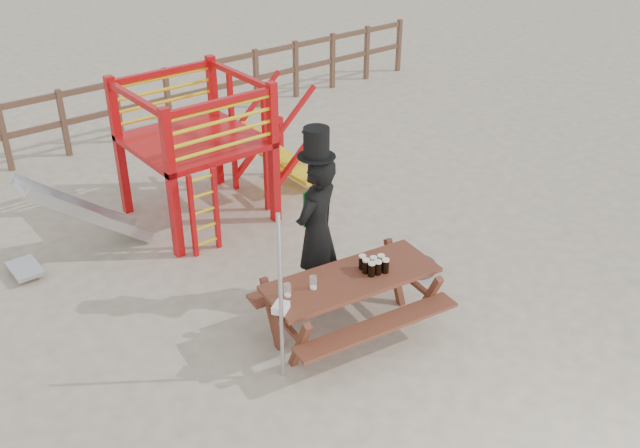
{
  "coord_description": "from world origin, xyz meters",
  "views": [
    {
      "loc": [
        -4.21,
        -4.83,
        5.1
      ],
      "look_at": [
        0.25,
        0.8,
        1.07
      ],
      "focal_mm": 40.0,
      "sensor_mm": 36.0,
      "label": 1
    }
  ],
  "objects": [
    {
      "name": "metal_pole",
      "position": [
        -0.92,
        -0.04,
        0.98
      ],
      "size": [
        0.04,
        0.04,
        1.96
      ],
      "primitive_type": "cylinder",
      "color": "#B2B2B7",
      "rests_on": "ground"
    },
    {
      "name": "playground_fort",
      "position": [
        0.12,
        3.58,
        1.07
      ],
      "size": [
        4.71,
        1.84,
        2.1
      ],
      "color": "red",
      "rests_on": "ground"
    },
    {
      "name": "picnic_table",
      "position": [
        0.12,
        0.09,
        0.48
      ],
      "size": [
        2.13,
        1.62,
        0.76
      ],
      "rotation": [
        0.0,
        0.0,
        -0.14
      ],
      "color": "brown",
      "rests_on": "ground"
    },
    {
      "name": "stout_pints",
      "position": [
        0.39,
        0.01,
        0.85
      ],
      "size": [
        0.27,
        0.3,
        0.17
      ],
      "color": "black",
      "rests_on": "picnic_table"
    },
    {
      "name": "parasol_base",
      "position": [
        1.66,
        0.53,
        0.06
      ],
      "size": [
        0.47,
        0.47,
        0.2
      ],
      "color": "#343439",
      "rests_on": "ground"
    },
    {
      "name": "ground",
      "position": [
        0.0,
        0.0,
        0.0
      ],
      "size": [
        60.0,
        60.0,
        0.0
      ],
      "primitive_type": "plane",
      "color": "#C4B398",
      "rests_on": "ground"
    },
    {
      "name": "empty_glasses",
      "position": [
        -0.49,
        0.2,
        0.83
      ],
      "size": [
        0.38,
        0.14,
        0.15
      ],
      "color": "silver",
      "rests_on": "picnic_table"
    },
    {
      "name": "paper_bag",
      "position": [
        -0.85,
        0.06,
        0.8
      ],
      "size": [
        0.23,
        0.22,
        0.08
      ],
      "primitive_type": "cube",
      "rotation": [
        0.0,
        0.0,
        0.58
      ],
      "color": "white",
      "rests_on": "picnic_table"
    },
    {
      "name": "back_fence",
      "position": [
        0.0,
        7.0,
        0.74
      ],
      "size": [
        15.09,
        0.09,
        1.2
      ],
      "color": "brown",
      "rests_on": "ground"
    },
    {
      "name": "man_with_hat",
      "position": [
        0.23,
        0.84,
        1.01
      ],
      "size": [
        0.81,
        0.66,
        2.25
      ],
      "rotation": [
        0.0,
        0.0,
        3.49
      ],
      "color": "black",
      "rests_on": "ground"
    }
  ]
}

